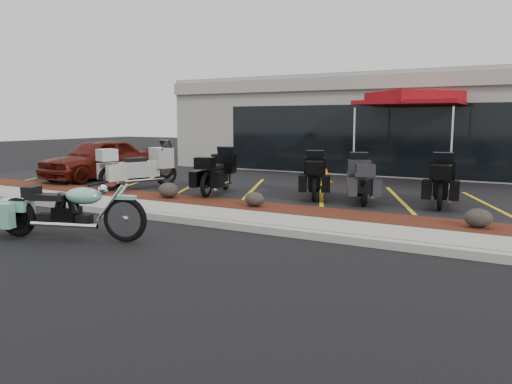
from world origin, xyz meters
The scene contains 18 objects.
ground centered at (0.00, 0.00, 0.00)m, with size 90.00×90.00×0.00m, color black.
curb centered at (0.00, 0.90, 0.07)m, with size 24.00×0.25×0.15m, color gray.
sidewalk centered at (0.00, 1.60, 0.07)m, with size 24.00×1.20×0.15m, color gray.
mulch_bed centered at (0.00, 2.80, 0.08)m, with size 24.00×1.20×0.16m, color #390E0D.
upper_lot centered at (0.00, 8.20, 0.07)m, with size 26.00×9.60×0.15m, color black.
dealership_building centered at (0.00, 14.47, 2.01)m, with size 18.00×8.16×4.00m.
boulder_left centered at (-3.25, 2.76, 0.36)m, with size 0.58×0.48×0.41m, color black.
boulder_mid centered at (-0.56, 2.70, 0.33)m, with size 0.49×0.41×0.35m, color black.
boulder_right centered at (4.40, 2.71, 0.35)m, with size 0.52×0.44×0.37m, color black.
hero_cruiser centered at (-1.15, -1.05, 0.56)m, with size 3.17×0.80×1.12m, color #76B8A0, non-canonical shape.
touring_white centered at (-4.93, 4.71, 0.88)m, with size 2.52×0.96×1.47m, color #BBBBB7, non-canonical shape.
touring_black_front centered at (-2.78, 4.87, 0.80)m, with size 2.24×0.85×1.30m, color black, non-canonical shape.
touring_black_mid centered at (-0.17, 5.48, 0.77)m, with size 2.13×0.81×1.24m, color black, non-canonical shape.
touring_grey centered at (1.13, 5.41, 0.76)m, with size 2.11×0.81×1.23m, color #29282D, non-canonical shape.
touring_black_rear centered at (3.22, 5.85, 0.78)m, with size 2.17×0.83×1.26m, color black, non-canonical shape.
parked_car centered at (-8.27, 5.01, 0.87)m, with size 1.69×4.21×1.43m, color #4E120B.
traffic_cone centered at (-0.81, 8.05, 0.39)m, with size 0.37×0.37×0.48m, color #ED5D07.
popup_canopy centered at (1.56, 9.79, 2.89)m, with size 4.24×4.24×3.02m.
Camera 1 is at (5.27, -7.64, 2.21)m, focal length 35.00 mm.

